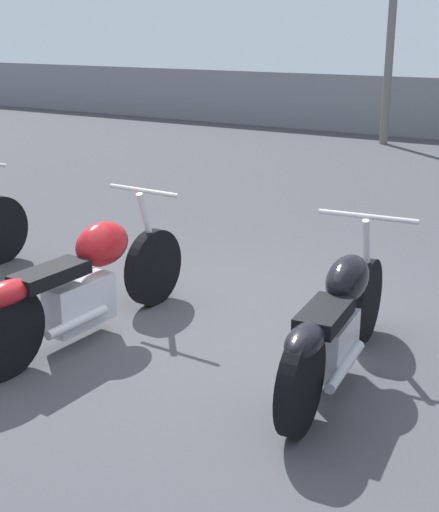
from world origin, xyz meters
TOP-DOWN VIEW (x-y plane):
  - ground_plane at (0.00, 0.00)m, footprint 60.00×60.00m
  - motorcycle_slot_1 at (-0.86, -0.44)m, footprint 0.68×2.24m
  - motorcycle_slot_2 at (1.00, -0.11)m, footprint 0.71×2.06m

SIDE VIEW (x-z plane):
  - ground_plane at x=0.00m, z-range 0.00..0.00m
  - motorcycle_slot_2 at x=1.00m, z-range -0.07..0.91m
  - motorcycle_slot_1 at x=-0.86m, z-range -0.07..0.95m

